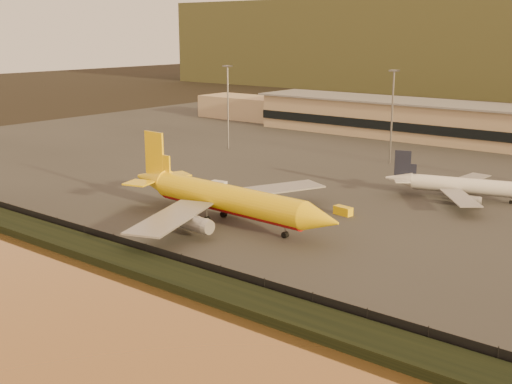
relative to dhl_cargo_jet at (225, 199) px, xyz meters
The scene contains 10 objects.
ground 13.92m from the dhl_cargo_jet, 47.80° to the right, with size 900.00×900.00×0.00m, color black.
embankment 28.38m from the dhl_cargo_jet, 71.79° to the right, with size 320.00×7.00×1.40m, color black.
tarmac 85.90m from the dhl_cargo_jet, 84.13° to the left, with size 320.00×220.00×0.20m, color #2D2D2D.
perimeter_fence 24.57m from the dhl_cargo_jet, 68.84° to the right, with size 300.00×0.05×2.20m, color black.
terminal_building 116.02m from the dhl_cargo_jet, 92.84° to the left, with size 202.00×25.00×12.60m.
apron_light_masts 70.36m from the dhl_cargo_jet, 70.00° to the left, with size 152.20×12.20×25.40m.
dhl_cargo_jet is the anchor object (origin of this frame).
white_narrowbody_jet 53.72m from the dhl_cargo_jet, 57.02° to the left, with size 33.57×32.03×9.80m.
gse_vehicle_yellow 23.93m from the dhl_cargo_jet, 50.67° to the left, with size 3.77×1.70×1.70m, color yellow.
gse_vehicle_white 27.89m from the dhl_cargo_jet, 134.17° to the left, with size 3.67×1.65×1.65m, color silver.
Camera 1 is at (68.48, -78.77, 35.69)m, focal length 45.00 mm.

